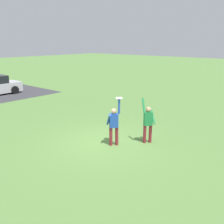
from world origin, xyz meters
TOP-DOWN VIEW (x-y plane):
  - ground_plane at (0.00, 0.00)m, footprint 120.00×120.00m
  - person_catcher at (0.05, -0.48)m, footprint 0.57×0.55m
  - person_defender at (1.25, -1.43)m, footprint 0.65×0.64m
  - frisbee_disc at (0.22, -0.62)m, footprint 0.28×0.28m

SIDE VIEW (x-z plane):
  - ground_plane at x=0.00m, z-range 0.00..0.00m
  - person_defender at x=1.25m, z-range -0.04..2.00m
  - person_catcher at x=0.05m, z-range -0.06..2.02m
  - frisbee_disc at x=0.22m, z-range 2.08..2.10m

